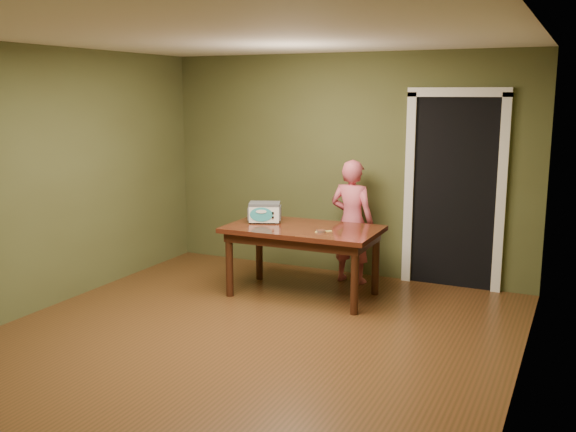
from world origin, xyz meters
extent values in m
plane|color=#563018|center=(0.00, 0.00, 0.00)|extent=(5.00, 5.00, 0.00)
cube|color=#4B512B|center=(0.00, 2.50, 1.30)|extent=(4.50, 0.02, 2.60)
cube|color=#4B512B|center=(-2.25, 0.00, 1.30)|extent=(0.02, 5.00, 2.60)
cube|color=#4B512B|center=(2.25, 0.00, 1.30)|extent=(0.02, 5.00, 2.60)
cube|color=white|center=(0.00, 0.00, 2.60)|extent=(4.50, 5.00, 0.02)
cube|color=black|center=(1.30, 2.80, 1.05)|extent=(0.90, 0.60, 2.10)
cube|color=black|center=(1.30, 2.48, 1.05)|extent=(0.90, 0.02, 2.10)
cube|color=white|center=(0.80, 2.47, 1.05)|extent=(0.10, 0.06, 2.20)
cube|color=white|center=(1.80, 2.47, 1.05)|extent=(0.10, 0.06, 2.20)
cube|color=white|center=(1.30, 2.47, 2.15)|extent=(1.10, 0.06, 0.10)
cube|color=#35120C|center=(-0.06, 1.45, 0.72)|extent=(1.61, 0.92, 0.05)
cube|color=#32170C|center=(-0.06, 1.45, 0.65)|extent=(1.49, 0.80, 0.10)
cylinder|color=#32170C|center=(-0.76, 1.09, 0.35)|extent=(0.08, 0.08, 0.70)
cylinder|color=#32170C|center=(-0.77, 1.79, 0.35)|extent=(0.08, 0.08, 0.70)
cylinder|color=#32170C|center=(0.64, 1.11, 0.35)|extent=(0.08, 0.08, 0.70)
cylinder|color=#32170C|center=(0.63, 1.81, 0.35)|extent=(0.08, 0.08, 0.70)
cylinder|color=#4C4F54|center=(-0.64, 1.38, 0.76)|extent=(0.02, 0.02, 0.01)
cylinder|color=#4C4F54|center=(-0.71, 1.54, 0.76)|extent=(0.02, 0.02, 0.01)
cylinder|color=#4C4F54|center=(-0.39, 1.48, 0.76)|extent=(0.02, 0.02, 0.01)
cylinder|color=#4C4F54|center=(-0.46, 1.64, 0.76)|extent=(0.02, 0.02, 0.01)
cube|color=white|center=(-0.55, 1.51, 0.86)|extent=(0.39, 0.34, 0.18)
cube|color=#4C4F54|center=(-0.55, 1.51, 0.95)|extent=(0.40, 0.35, 0.03)
cube|color=#4C4F54|center=(-0.71, 1.44, 0.86)|extent=(0.09, 0.20, 0.14)
cube|color=#4C4F54|center=(-0.39, 1.58, 0.86)|extent=(0.09, 0.20, 0.14)
ellipsoid|color=teal|center=(-0.53, 1.39, 0.86)|extent=(0.23, 0.10, 0.16)
cylinder|color=black|center=(-0.41, 1.44, 0.88)|extent=(0.02, 0.02, 0.02)
cylinder|color=black|center=(-0.41, 1.44, 0.83)|extent=(0.02, 0.02, 0.02)
cylinder|color=silver|center=(0.20, 1.29, 0.76)|extent=(0.10, 0.10, 0.02)
cylinder|color=#4B2419|center=(0.20, 1.29, 0.77)|extent=(0.09, 0.09, 0.01)
cube|color=#F6ED6B|center=(0.23, 1.31, 0.75)|extent=(0.15, 0.14, 0.01)
imported|color=#CD5465|center=(0.23, 2.16, 0.71)|extent=(0.54, 0.38, 1.41)
camera|label=1|loc=(2.61, -4.61, 2.15)|focal=40.00mm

